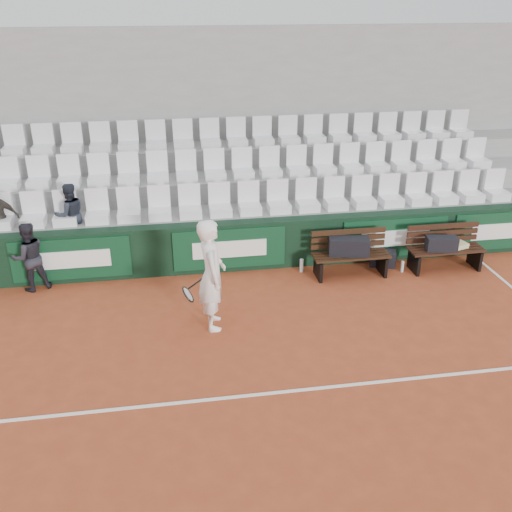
{
  "coord_description": "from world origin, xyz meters",
  "views": [
    {
      "loc": [
        -1.31,
        -6.28,
        5.12
      ],
      "look_at": [
        0.09,
        2.4,
        1.0
      ],
      "focal_mm": 40.0,
      "sensor_mm": 36.0,
      "label": 1
    }
  ],
  "objects_px": {
    "bench_right": "(445,259)",
    "ball_kid": "(29,257)",
    "water_bottle_near": "(301,266)",
    "bench_left": "(350,265)",
    "sports_bag_ground": "(383,258)",
    "water_bottle_far": "(402,267)",
    "sports_bag_right": "(442,244)",
    "tennis_player": "(212,275)",
    "sports_bag_left": "(349,246)",
    "spectator_c": "(67,192)"
  },
  "relations": [
    {
      "from": "bench_right",
      "to": "spectator_c",
      "type": "bearing_deg",
      "value": 170.65
    },
    {
      "from": "bench_right",
      "to": "ball_kid",
      "type": "relative_size",
      "value": 1.13
    },
    {
      "from": "sports_bag_right",
      "to": "water_bottle_near",
      "type": "relative_size",
      "value": 2.16
    },
    {
      "from": "sports_bag_ground",
      "to": "sports_bag_right",
      "type": "bearing_deg",
      "value": -21.9
    },
    {
      "from": "sports_bag_right",
      "to": "water_bottle_far",
      "type": "bearing_deg",
      "value": 175.41
    },
    {
      "from": "bench_right",
      "to": "tennis_player",
      "type": "xyz_separation_m",
      "value": [
        -4.78,
        -1.38,
        0.72
      ]
    },
    {
      "from": "water_bottle_near",
      "to": "water_bottle_far",
      "type": "xyz_separation_m",
      "value": [
        1.99,
        -0.32,
        -0.02
      ]
    },
    {
      "from": "sports_bag_ground",
      "to": "tennis_player",
      "type": "relative_size",
      "value": 0.27
    },
    {
      "from": "water_bottle_far",
      "to": "spectator_c",
      "type": "xyz_separation_m",
      "value": [
        -6.41,
        1.19,
        1.51
      ]
    },
    {
      "from": "tennis_player",
      "to": "water_bottle_near",
      "type": "bearing_deg",
      "value": 41.67
    },
    {
      "from": "sports_bag_left",
      "to": "water_bottle_far",
      "type": "height_order",
      "value": "sports_bag_left"
    },
    {
      "from": "bench_left",
      "to": "water_bottle_far",
      "type": "xyz_separation_m",
      "value": [
        1.08,
        -0.02,
        -0.11
      ]
    },
    {
      "from": "sports_bag_right",
      "to": "bench_left",
      "type": "bearing_deg",
      "value": 177.52
    },
    {
      "from": "ball_kid",
      "to": "water_bottle_near",
      "type": "bearing_deg",
      "value": 156.46
    },
    {
      "from": "water_bottle_far",
      "to": "tennis_player",
      "type": "distance_m",
      "value": 4.23
    },
    {
      "from": "water_bottle_far",
      "to": "tennis_player",
      "type": "xyz_separation_m",
      "value": [
        -3.91,
        -1.39,
        0.83
      ]
    },
    {
      "from": "sports_bag_right",
      "to": "water_bottle_near",
      "type": "distance_m",
      "value": 2.78
    },
    {
      "from": "spectator_c",
      "to": "tennis_player",
      "type": "bearing_deg",
      "value": 112.3
    },
    {
      "from": "bench_left",
      "to": "bench_right",
      "type": "xyz_separation_m",
      "value": [
        1.96,
        -0.03,
        0.0
      ]
    },
    {
      "from": "sports_bag_right",
      "to": "water_bottle_far",
      "type": "xyz_separation_m",
      "value": [
        -0.73,
        0.06,
        -0.47
      ]
    },
    {
      "from": "ball_kid",
      "to": "tennis_player",
      "type": "bearing_deg",
      "value": 128.16
    },
    {
      "from": "water_bottle_far",
      "to": "tennis_player",
      "type": "relative_size",
      "value": 0.12
    },
    {
      "from": "spectator_c",
      "to": "water_bottle_near",
      "type": "bearing_deg",
      "value": 146.98
    },
    {
      "from": "bench_left",
      "to": "sports_bag_right",
      "type": "bearing_deg",
      "value": -2.48
    },
    {
      "from": "sports_bag_right",
      "to": "sports_bag_ground",
      "type": "xyz_separation_m",
      "value": [
        -1.02,
        0.41,
        -0.43
      ]
    },
    {
      "from": "bench_right",
      "to": "water_bottle_near",
      "type": "xyz_separation_m",
      "value": [
        -2.86,
        0.33,
        -0.09
      ]
    },
    {
      "from": "bench_left",
      "to": "tennis_player",
      "type": "xyz_separation_m",
      "value": [
        -2.83,
        -1.41,
        0.72
      ]
    },
    {
      "from": "bench_left",
      "to": "tennis_player",
      "type": "height_order",
      "value": "tennis_player"
    },
    {
      "from": "sports_bag_left",
      "to": "water_bottle_near",
      "type": "relative_size",
      "value": 2.81
    },
    {
      "from": "sports_bag_ground",
      "to": "ball_kid",
      "type": "relative_size",
      "value": 0.39
    },
    {
      "from": "ball_kid",
      "to": "bench_left",
      "type": "bearing_deg",
      "value": 153.8
    },
    {
      "from": "sports_bag_left",
      "to": "water_bottle_near",
      "type": "height_order",
      "value": "sports_bag_left"
    },
    {
      "from": "sports_bag_ground",
      "to": "ball_kid",
      "type": "xyz_separation_m",
      "value": [
        -6.83,
        0.07,
        0.51
      ]
    },
    {
      "from": "bench_left",
      "to": "water_bottle_far",
      "type": "distance_m",
      "value": 1.08
    },
    {
      "from": "bench_right",
      "to": "water_bottle_far",
      "type": "bearing_deg",
      "value": 179.23
    },
    {
      "from": "bench_left",
      "to": "sports_bag_right",
      "type": "relative_size",
      "value": 2.52
    },
    {
      "from": "sports_bag_left",
      "to": "ball_kid",
      "type": "distance_m",
      "value": 6.0
    },
    {
      "from": "bench_left",
      "to": "sports_bag_ground",
      "type": "xyz_separation_m",
      "value": [
        0.79,
        0.33,
        -0.07
      ]
    },
    {
      "from": "tennis_player",
      "to": "spectator_c",
      "type": "relative_size",
      "value": 1.53
    },
    {
      "from": "sports_bag_left",
      "to": "tennis_player",
      "type": "relative_size",
      "value": 0.41
    },
    {
      "from": "sports_bag_right",
      "to": "sports_bag_ground",
      "type": "relative_size",
      "value": 1.16
    },
    {
      "from": "sports_bag_right",
      "to": "sports_bag_ground",
      "type": "height_order",
      "value": "sports_bag_right"
    },
    {
      "from": "sports_bag_ground",
      "to": "water_bottle_far",
      "type": "bearing_deg",
      "value": -50.89
    },
    {
      "from": "sports_bag_left",
      "to": "tennis_player",
      "type": "distance_m",
      "value": 3.14
    },
    {
      "from": "water_bottle_near",
      "to": "water_bottle_far",
      "type": "distance_m",
      "value": 2.01
    },
    {
      "from": "water_bottle_near",
      "to": "spectator_c",
      "type": "bearing_deg",
      "value": 168.88
    },
    {
      "from": "sports_bag_right",
      "to": "ball_kid",
      "type": "distance_m",
      "value": 7.86
    },
    {
      "from": "tennis_player",
      "to": "ball_kid",
      "type": "relative_size",
      "value": 1.43
    },
    {
      "from": "bench_right",
      "to": "sports_bag_right",
      "type": "distance_m",
      "value": 0.39
    },
    {
      "from": "tennis_player",
      "to": "sports_bag_ground",
      "type": "bearing_deg",
      "value": 25.67
    }
  ]
}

